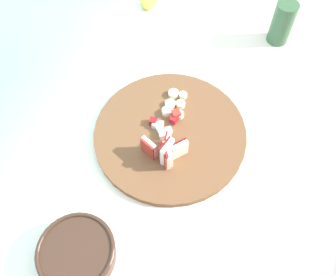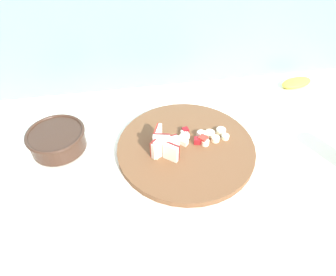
% 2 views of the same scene
% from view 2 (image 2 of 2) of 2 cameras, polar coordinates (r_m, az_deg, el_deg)
% --- Properties ---
extents(tiled_countertop, '(1.50, 0.84, 0.91)m').
position_cam_2_polar(tiled_countertop, '(1.17, 2.10, -20.85)').
color(tiled_countertop, silver).
rests_on(tiled_countertop, ground).
extents(tile_backsplash, '(2.40, 0.04, 1.46)m').
position_cam_2_polar(tile_backsplash, '(1.22, -1.72, 4.15)').
color(tile_backsplash, '#6BADC6').
rests_on(tile_backsplash, ground).
extents(cutting_board, '(0.39, 0.39, 0.02)m').
position_cam_2_polar(cutting_board, '(0.83, 3.53, -1.87)').
color(cutting_board, brown).
rests_on(cutting_board, tiled_countertop).
extents(apple_wedge_fan, '(0.08, 0.11, 0.07)m').
position_cam_2_polar(apple_wedge_fan, '(0.78, -1.13, -1.46)').
color(apple_wedge_fan, maroon).
rests_on(apple_wedge_fan, cutting_board).
extents(apple_dice_pile, '(0.10, 0.07, 0.02)m').
position_cam_2_polar(apple_dice_pile, '(0.84, 4.91, 0.14)').
color(apple_dice_pile, white).
rests_on(apple_dice_pile, cutting_board).
extents(banana_slice_rows, '(0.09, 0.07, 0.01)m').
position_cam_2_polar(banana_slice_rows, '(0.85, 8.78, 0.47)').
color(banana_slice_rows, white).
rests_on(banana_slice_rows, cutting_board).
extents(ceramic_bowl, '(0.16, 0.16, 0.06)m').
position_cam_2_polar(ceramic_bowl, '(0.88, -21.06, -0.23)').
color(ceramic_bowl, '#382319').
rests_on(ceramic_bowl, tiled_countertop).
extents(banana_peel, '(0.14, 0.09, 0.03)m').
position_cam_2_polar(banana_peel, '(1.19, 24.05, 9.97)').
color(banana_peel, gold).
rests_on(banana_peel, tiled_countertop).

